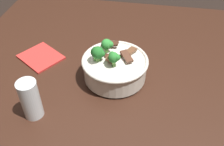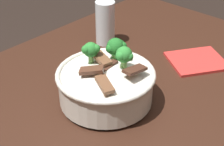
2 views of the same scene
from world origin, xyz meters
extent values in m
cube|color=#381E14|center=(0.00, 0.00, 0.77)|extent=(1.41, 1.03, 0.04)
cube|color=#381E14|center=(-0.62, 0.43, 0.38)|extent=(0.08, 0.08, 0.75)
cylinder|color=silver|center=(-0.06, -0.10, 0.79)|extent=(0.09, 0.09, 0.01)
cylinder|color=silver|center=(-0.06, -0.10, 0.84)|extent=(0.22, 0.22, 0.07)
torus|color=silver|center=(-0.06, -0.10, 0.87)|extent=(0.24, 0.24, 0.01)
ellipsoid|color=white|center=(-0.06, -0.10, 0.86)|extent=(0.20, 0.20, 0.07)
cube|color=#563323|center=(-0.02, -0.11, 0.90)|extent=(0.05, 0.06, 0.02)
cube|color=brown|center=(-0.07, -0.12, 0.90)|extent=(0.04, 0.06, 0.02)
cube|color=brown|center=(-0.01, -0.06, 0.89)|extent=(0.04, 0.06, 0.02)
cube|color=#4C2B1E|center=(-0.07, -0.10, 0.89)|extent=(0.06, 0.02, 0.01)
cube|color=#4C2B1E|center=(-0.09, -0.04, 0.90)|extent=(0.06, 0.03, 0.02)
cylinder|color=#7AB256|center=(-0.10, -0.08, 0.89)|extent=(0.01, 0.01, 0.03)
sphere|color=green|center=(-0.10, -0.08, 0.92)|extent=(0.04, 0.04, 0.04)
sphere|color=green|center=(-0.08, -0.08, 0.92)|extent=(0.02, 0.02, 0.02)
sphere|color=green|center=(-0.10, -0.07, 0.92)|extent=(0.02, 0.02, 0.02)
cylinder|color=#6BA84C|center=(-0.06, -0.15, 0.89)|extent=(0.01, 0.01, 0.03)
sphere|color=#2D8433|center=(-0.06, -0.15, 0.92)|extent=(0.04, 0.04, 0.04)
sphere|color=#2D8433|center=(-0.05, -0.15, 0.93)|extent=(0.02, 0.02, 0.02)
sphere|color=#2D8433|center=(-0.07, -0.14, 0.93)|extent=(0.02, 0.02, 0.02)
cylinder|color=#5B9947|center=(-0.13, -0.12, 0.89)|extent=(0.02, 0.02, 0.02)
sphere|color=#1E6023|center=(-0.13, -0.12, 0.91)|extent=(0.03, 0.03, 0.03)
sphere|color=#1E6023|center=(-0.11, -0.12, 0.92)|extent=(0.02, 0.02, 0.02)
sphere|color=#1E6023|center=(-0.13, -0.11, 0.91)|extent=(0.02, 0.02, 0.02)
cylinder|color=#6BA84C|center=(-0.12, -0.12, 0.89)|extent=(0.02, 0.02, 0.02)
sphere|color=#237028|center=(-0.12, -0.12, 0.91)|extent=(0.04, 0.04, 0.04)
sphere|color=#237028|center=(-0.10, -0.13, 0.91)|extent=(0.02, 0.02, 0.02)
sphere|color=#237028|center=(-0.13, -0.11, 0.92)|extent=(0.02, 0.02, 0.02)
cylinder|color=white|center=(-0.29, -0.32, 0.79)|extent=(0.06, 0.06, 0.00)
cylinder|color=white|center=(-0.29, -0.32, 0.86)|extent=(0.06, 0.06, 0.14)
cylinder|color=olive|center=(-0.29, -0.32, 0.83)|extent=(0.05, 0.05, 0.07)
cube|color=red|center=(-0.38, -0.04, 0.79)|extent=(0.20, 0.20, 0.01)
camera|label=1|loc=(0.05, -0.80, 1.44)|focal=41.43mm
camera|label=2|loc=(0.43, 0.37, 1.32)|focal=55.97mm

